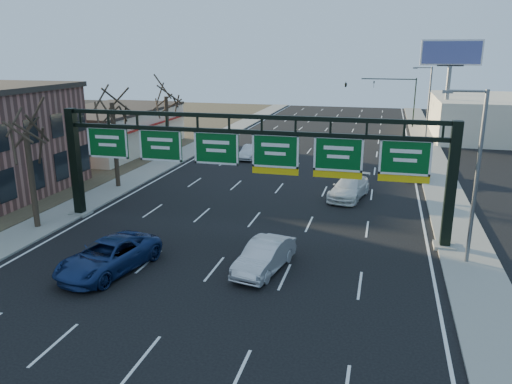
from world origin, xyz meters
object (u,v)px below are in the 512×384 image
(sign_gantry, at_px, (248,157))
(car_silver_sedan, at_px, (264,256))
(car_white_wagon, at_px, (349,188))
(car_blue_suv, at_px, (109,256))

(sign_gantry, bearing_deg, car_silver_sedan, -66.86)
(car_silver_sedan, bearing_deg, car_white_wagon, 88.48)
(sign_gantry, xyz_separation_m, car_blue_suv, (-5.23, -7.57, -3.81))
(car_blue_suv, xyz_separation_m, car_white_wagon, (10.74, 16.20, -0.04))
(sign_gantry, distance_m, car_silver_sedan, 7.14)
(car_silver_sedan, height_order, car_white_wagon, car_white_wagon)
(sign_gantry, distance_m, car_blue_suv, 9.96)
(sign_gantry, height_order, car_silver_sedan, sign_gantry)
(car_blue_suv, xyz_separation_m, car_silver_sedan, (7.59, 2.05, -0.04))
(car_blue_suv, bearing_deg, car_white_wagon, 68.70)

